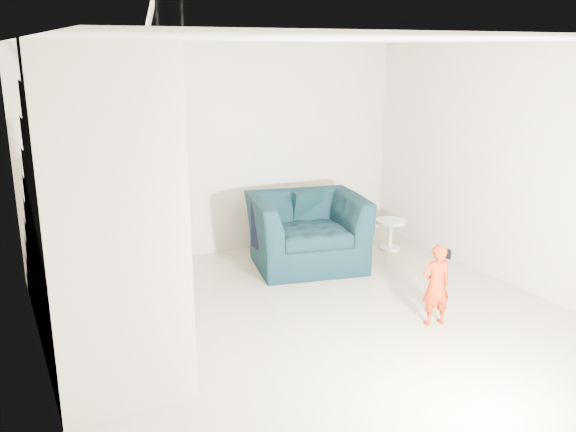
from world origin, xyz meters
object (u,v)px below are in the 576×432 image
(toddler, at_px, (436,285))
(staircase, at_px, (98,253))
(side_table, at_px, (390,229))
(armchair, at_px, (307,231))

(toddler, distance_m, staircase, 3.17)
(side_table, relative_size, staircase, 0.11)
(armchair, xyz_separation_m, toddler, (0.30, -2.07, -0.03))
(armchair, xyz_separation_m, side_table, (1.31, 0.04, -0.17))
(toddler, height_order, staircase, staircase)
(side_table, bearing_deg, armchair, -178.40)
(armchair, relative_size, staircase, 0.38)
(armchair, relative_size, toddler, 1.65)
(side_table, bearing_deg, staircase, -162.46)
(side_table, height_order, staircase, staircase)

